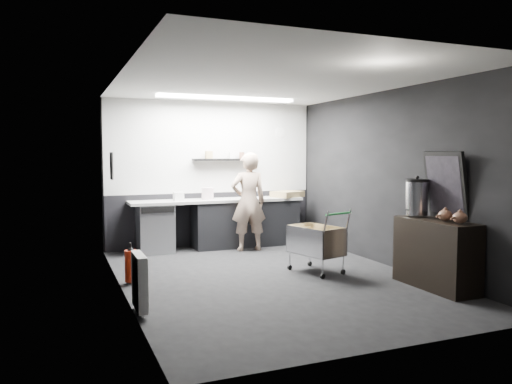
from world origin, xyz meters
name	(u,v)px	position (x,y,z in m)	size (l,w,h in m)	color
floor	(270,278)	(0.00, 0.00, 0.00)	(5.50, 5.50, 0.00)	black
ceiling	(271,82)	(0.00, 0.00, 2.70)	(5.50, 5.50, 0.00)	silver
wall_back	(212,174)	(0.00, 2.75, 1.35)	(5.50, 5.50, 0.00)	black
wall_front	(398,197)	(0.00, -2.75, 1.35)	(5.50, 5.50, 0.00)	black
wall_left	(121,185)	(-2.00, 0.00, 1.35)	(5.50, 5.50, 0.00)	black
wall_right	(391,179)	(2.00, 0.00, 1.35)	(5.50, 5.50, 0.00)	black
kitchen_wall_panel	(212,147)	(0.00, 2.73, 1.85)	(3.95, 0.02, 1.70)	beige
dado_panel	(213,219)	(0.00, 2.73, 0.50)	(3.95, 0.02, 1.00)	black
floating_shelf	(224,160)	(0.20, 2.62, 1.62)	(1.20, 0.22, 0.04)	black
wall_clock	(280,132)	(1.40, 2.72, 2.15)	(0.20, 0.20, 0.03)	silver
poster	(112,166)	(-1.98, 1.30, 1.55)	(0.02, 0.30, 0.40)	silver
poster_red_band	(112,161)	(-1.98, 1.30, 1.62)	(0.01, 0.22, 0.10)	red
radiator	(139,282)	(-1.94, -0.90, 0.35)	(0.10, 0.50, 0.60)	silver
ceiling_strip	(227,98)	(0.00, 1.85, 2.67)	(2.40, 0.20, 0.04)	white
prep_counter	(225,223)	(0.14, 2.42, 0.46)	(3.20, 0.61, 0.90)	black
person	(248,202)	(0.43, 1.97, 0.88)	(0.64, 0.42, 1.75)	beige
shopping_cart	(316,243)	(0.75, 0.06, 0.43)	(0.70, 0.97, 0.92)	silver
sideboard	(435,244)	(1.77, -1.25, 0.56)	(0.50, 1.17, 1.76)	black
fire_extinguisher	(131,265)	(-1.85, 0.42, 0.25)	(0.16, 0.16, 0.52)	red
cardboard_box	(287,194)	(1.39, 2.37, 0.96)	(0.55, 0.42, 0.11)	#967E50
pink_tub	(208,194)	(-0.19, 2.42, 1.01)	(0.21, 0.21, 0.21)	beige
white_container	(179,196)	(-0.74, 2.37, 0.98)	(0.17, 0.13, 0.15)	silver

